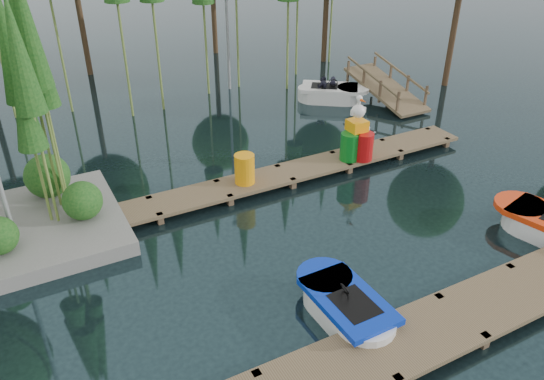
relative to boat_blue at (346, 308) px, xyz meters
name	(u,v)px	position (x,y,z in m)	size (l,w,h in m)	color
ground_plane	(264,241)	(-0.24, 3.20, -0.26)	(90.00, 90.00, 0.00)	#1B2E32
near_dock	(376,355)	(-0.24, -1.30, -0.02)	(18.00, 1.50, 0.50)	brown
far_dock	(255,182)	(0.76, 5.70, -0.03)	(15.00, 1.20, 0.50)	brown
ramp	(386,88)	(8.76, 9.71, 0.33)	(1.50, 3.94, 1.49)	brown
boat_blue	(346,308)	(0.00, 0.00, 0.00)	(1.24, 2.67, 0.89)	white
boat_white_far	(331,93)	(6.85, 10.87, 0.05)	(3.16, 2.81, 1.39)	white
yellow_barrel	(245,169)	(0.44, 5.70, 0.48)	(0.58, 0.58, 0.88)	#FF9E0D
drum_cluster	(358,139)	(4.28, 5.55, 0.64)	(1.18, 1.08, 2.03)	#0B6A1A
seagull_post	(370,138)	(4.88, 5.70, 0.52)	(0.44, 0.24, 0.71)	gray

